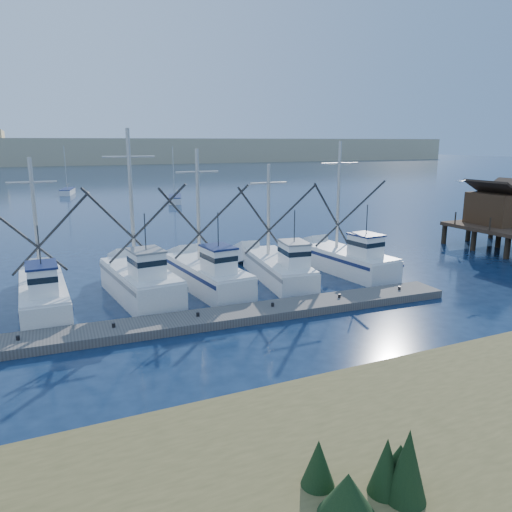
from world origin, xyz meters
The scene contains 7 objects.
ground centered at (0.00, 0.00, 0.00)m, with size 500.00×500.00×0.00m, color #0C1B34.
floating_dock centered at (-9.42, 5.11, 0.22)m, with size 32.33×2.16×0.43m, color #5C5752.
dune_ridge centered at (0.00, 210.00, 5.00)m, with size 360.00×60.00×10.00m, color tan.
trawler_fleet centered at (-9.71, 10.16, 0.97)m, with size 31.85×8.56×9.52m.
sailboat_near centered at (5.50, 54.58, 0.49)m, with size 3.43×6.40×8.10m.
sailboat_far centered at (-7.92, 73.32, 0.50)m, with size 3.00×6.17×8.10m.
flying_gull centered at (13.70, 9.20, 6.02)m, with size 0.97×0.18×0.18m.
Camera 1 is at (-14.56, -17.16, 8.78)m, focal length 35.00 mm.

